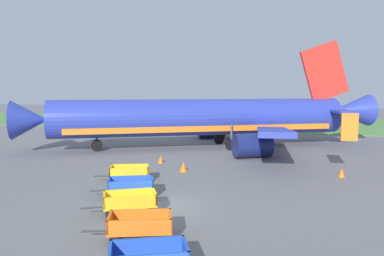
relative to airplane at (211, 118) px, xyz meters
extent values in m
plane|color=slate|center=(1.64, -20.47, -3.05)|extent=(220.00, 220.00, 0.00)
cube|color=#518442|center=(1.64, 28.76, -3.02)|extent=(220.00, 28.00, 0.06)
cylinder|color=#28389E|center=(-0.91, -0.48, 0.10)|extent=(28.29, 17.21, 3.70)
cube|color=orange|center=(-0.91, -0.48, -0.92)|extent=(25.54, 15.65, 0.56)
cone|color=#28389E|center=(-15.53, -8.14, 0.10)|extent=(4.52, 4.70, 3.63)
cone|color=#28389E|center=(14.27, 7.49, 0.60)|extent=(5.62, 5.20, 3.52)
cube|color=#28389E|center=(6.62, -5.96, -0.57)|extent=(3.87, 13.19, 1.35)
cube|color=orange|center=(11.96, -10.49, 0.38)|extent=(1.11, 0.31, 1.90)
cylinder|color=navy|center=(4.81, -5.15, -1.92)|extent=(3.81, 3.35, 2.10)
cube|color=#28389E|center=(-1.14, 8.83, -0.57)|extent=(11.59, 10.39, 1.35)
cube|color=orange|center=(-1.83, 15.81, 0.38)|extent=(0.86, 0.97, 1.90)
cylinder|color=navy|center=(-1.50, 6.88, -1.92)|extent=(3.81, 3.35, 2.10)
cube|color=red|center=(11.31, 5.93, 4.85)|extent=(5.46, 3.09, 6.88)
cube|color=#28389E|center=(12.97, 3.19, 0.70)|extent=(2.65, 5.43, 0.24)
cube|color=#28389E|center=(10.00, 8.86, 0.70)|extent=(4.98, 4.92, 0.24)
cylinder|color=#4C4C51|center=(-10.21, -5.36, -1.48)|extent=(0.20, 0.20, 2.04)
cylinder|color=black|center=(-10.21, -5.36, -2.50)|extent=(1.18, 0.91, 1.10)
cylinder|color=#4C4C51|center=(2.32, -1.27, -1.48)|extent=(0.20, 0.20, 2.04)
cylinder|color=black|center=(2.32, -1.27, -2.50)|extent=(1.18, 0.91, 1.10)
cylinder|color=#4C4C51|center=(0.28, 2.63, -1.48)|extent=(0.20, 0.20, 2.04)
cylinder|color=black|center=(0.28, 2.63, -2.50)|extent=(1.18, 0.91, 1.10)
cube|color=#234CB2|center=(3.73, -26.85, -2.26)|extent=(2.31, 1.14, 0.55)
cube|color=#234CB2|center=(5.09, -26.94, -2.26)|extent=(0.68, 1.31, 0.55)
cube|color=orange|center=(2.55, -24.70, -2.57)|extent=(2.83, 2.17, 0.08)
cube|color=orange|center=(2.77, -25.31, -2.26)|extent=(2.38, 0.95, 0.55)
cube|color=orange|center=(2.32, -24.09, -2.26)|extent=(2.38, 0.95, 0.55)
cube|color=orange|center=(1.42, -25.11, -2.26)|extent=(0.57, 1.35, 0.55)
cube|color=orange|center=(3.67, -24.29, -2.26)|extent=(0.57, 1.35, 0.55)
cylinder|color=#2D2D33|center=(0.86, -25.31, -2.61)|extent=(0.97, 0.42, 0.08)
cylinder|color=black|center=(1.86, -25.54, -2.83)|extent=(0.47, 0.30, 0.44)
cylinder|color=black|center=(1.47, -24.49, -2.83)|extent=(0.47, 0.30, 0.44)
cylinder|color=black|center=(3.62, -24.90, -2.83)|extent=(0.47, 0.30, 0.44)
cylinder|color=black|center=(3.24, -23.85, -2.83)|extent=(0.47, 0.30, 0.44)
cube|color=gold|center=(0.80, -21.83, -2.57)|extent=(2.86, 2.42, 0.08)
cube|color=gold|center=(1.10, -22.40, -2.26)|extent=(2.25, 1.27, 0.55)
cube|color=gold|center=(0.49, -21.26, -2.26)|extent=(2.25, 1.27, 0.55)
cube|color=gold|center=(-0.26, -22.40, -2.26)|extent=(0.75, 1.28, 0.55)
cube|color=gold|center=(1.85, -21.26, -2.26)|extent=(0.75, 1.28, 0.55)
cylinder|color=#2D2D33|center=(-0.79, -22.68, -2.61)|extent=(0.92, 0.54, 0.08)
cylinder|color=black|center=(0.24, -22.77, -2.83)|extent=(0.46, 0.35, 0.44)
cylinder|color=black|center=(-0.29, -21.78, -2.83)|extent=(0.46, 0.35, 0.44)
cylinder|color=black|center=(1.89, -21.88, -2.83)|extent=(0.46, 0.35, 0.44)
cylinder|color=black|center=(1.36, -20.89, -2.83)|extent=(0.46, 0.35, 0.44)
cube|color=#234CB2|center=(-0.37, -19.12, -2.57)|extent=(2.85, 2.28, 0.08)
cube|color=#234CB2|center=(-0.11, -19.72, -2.26)|extent=(2.33, 1.09, 0.55)
cube|color=#234CB2|center=(-0.63, -18.53, -2.26)|extent=(2.33, 1.09, 0.55)
cube|color=#234CB2|center=(-1.47, -19.60, -2.26)|extent=(0.65, 1.32, 0.55)
cube|color=#234CB2|center=(0.73, -18.65, -2.26)|extent=(0.65, 1.32, 0.55)
cylinder|color=#2D2D33|center=(-2.02, -19.84, -2.61)|extent=(0.95, 0.47, 0.08)
cylinder|color=black|center=(-1.01, -20.01, -2.83)|extent=(0.47, 0.32, 0.44)
cylinder|color=black|center=(-1.45, -18.98, -2.83)|extent=(0.47, 0.32, 0.44)
cylinder|color=black|center=(0.71, -19.26, -2.83)|extent=(0.47, 0.32, 0.44)
cylinder|color=black|center=(0.27, -18.24, -2.83)|extent=(0.47, 0.32, 0.44)
cube|color=gold|center=(-1.89, -15.97, -2.57)|extent=(2.83, 2.19, 0.08)
cube|color=gold|center=(-1.66, -16.58, -2.26)|extent=(2.37, 0.97, 0.55)
cube|color=gold|center=(-2.12, -15.36, -2.26)|extent=(2.37, 0.97, 0.55)
cube|color=gold|center=(-3.01, -16.40, -2.26)|extent=(0.59, 1.35, 0.55)
cube|color=gold|center=(-0.77, -15.55, -2.26)|extent=(0.59, 1.35, 0.55)
cylinder|color=#2D2D33|center=(-3.58, -16.61, -2.61)|extent=(0.96, 0.43, 0.08)
cylinder|color=black|center=(-2.57, -16.83, -2.83)|extent=(0.47, 0.30, 0.44)
cylinder|color=black|center=(-2.97, -15.78, -2.83)|extent=(0.47, 0.30, 0.44)
cylinder|color=black|center=(-0.82, -16.17, -2.83)|extent=(0.47, 0.30, 0.44)
cylinder|color=black|center=(-1.21, -15.12, -2.83)|extent=(0.47, 0.30, 0.44)
cone|color=orange|center=(0.56, -11.97, -2.69)|extent=(0.55, 0.55, 0.72)
cone|color=orange|center=(-2.16, -9.37, -2.75)|extent=(0.46, 0.46, 0.61)
cone|color=orange|center=(11.54, -10.79, -2.75)|extent=(0.47, 0.47, 0.61)
camera|label=1|loc=(8.40, -38.31, 2.96)|focal=35.67mm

